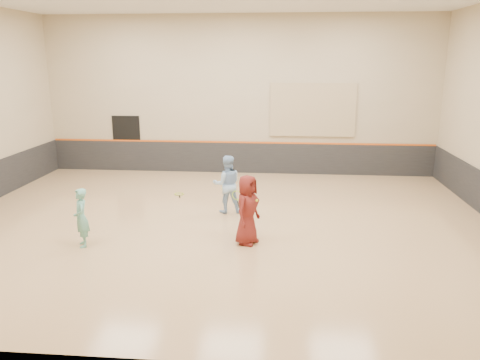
# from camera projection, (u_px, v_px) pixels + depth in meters

# --- Properties ---
(room) EXTENTS (15.04, 12.04, 6.22)m
(room) POSITION_uv_depth(u_px,v_px,m) (219.00, 195.00, 12.57)
(room) COLOR tan
(room) RESTS_ON ground
(wainscot_back) EXTENTS (14.90, 0.04, 1.20)m
(wainscot_back) POSITION_uv_depth(u_px,v_px,m) (239.00, 158.00, 18.38)
(wainscot_back) COLOR #232326
(wainscot_back) RESTS_ON floor
(accent_stripe) EXTENTS (14.90, 0.03, 0.06)m
(accent_stripe) POSITION_uv_depth(u_px,v_px,m) (239.00, 142.00, 18.22)
(accent_stripe) COLOR #D85914
(accent_stripe) RESTS_ON wall_back
(acoustic_panel) EXTENTS (3.20, 0.08, 2.00)m
(acoustic_panel) POSITION_uv_depth(u_px,v_px,m) (313.00, 110.00, 17.65)
(acoustic_panel) COLOR tan
(acoustic_panel) RESTS_ON wall_back
(doorway) EXTENTS (1.10, 0.05, 2.20)m
(doorway) POSITION_uv_depth(u_px,v_px,m) (127.00, 143.00, 18.65)
(doorway) COLOR black
(doorway) RESTS_ON floor
(girl) EXTENTS (0.55, 0.62, 1.43)m
(girl) POSITION_uv_depth(u_px,v_px,m) (81.00, 218.00, 11.11)
(girl) COLOR #65B0A0
(girl) RESTS_ON floor
(instructor) EXTENTS (0.94, 0.80, 1.70)m
(instructor) POSITION_uv_depth(u_px,v_px,m) (227.00, 184.00, 13.57)
(instructor) COLOR #98C0EC
(instructor) RESTS_ON floor
(young_man) EXTENTS (0.83, 0.99, 1.72)m
(young_man) POSITION_uv_depth(u_px,v_px,m) (247.00, 210.00, 11.24)
(young_man) COLOR maroon
(young_man) RESTS_ON floor
(held_racket) EXTENTS (0.32, 0.32, 0.55)m
(held_racket) POSITION_uv_depth(u_px,v_px,m) (237.00, 195.00, 13.34)
(held_racket) COLOR #A3CF2D
(held_racket) RESTS_ON instructor
(spare_racket) EXTENTS (0.70, 0.70, 0.05)m
(spare_racket) POSITION_uv_depth(u_px,v_px,m) (179.00, 194.00, 15.54)
(spare_racket) COLOR #A3C52B
(spare_racket) RESTS_ON floor
(ball_under_racket) EXTENTS (0.07, 0.07, 0.07)m
(ball_under_racket) POSITION_uv_depth(u_px,v_px,m) (244.00, 225.00, 12.57)
(ball_under_racket) COLOR #B3C92E
(ball_under_racket) RESTS_ON floor
(ball_in_hand) EXTENTS (0.07, 0.07, 0.07)m
(ball_in_hand) POSITION_uv_depth(u_px,v_px,m) (257.00, 200.00, 11.00)
(ball_in_hand) COLOR gold
(ball_in_hand) RESTS_ON young_man
(ball_beside_spare) EXTENTS (0.07, 0.07, 0.07)m
(ball_beside_spare) POSITION_uv_depth(u_px,v_px,m) (222.00, 188.00, 16.14)
(ball_beside_spare) COLOR #DDEA36
(ball_beside_spare) RESTS_ON floor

